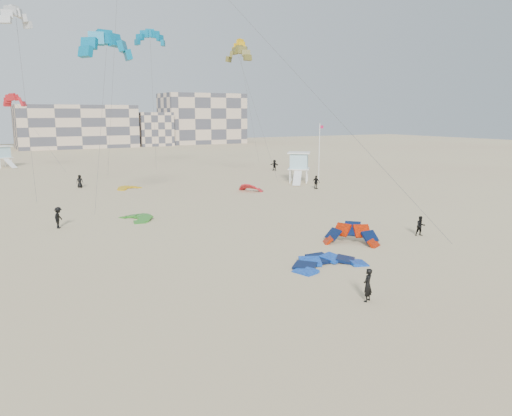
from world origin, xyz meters
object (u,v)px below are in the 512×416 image
lifeguard_tower_near (299,167)px  kitesurfer_main (368,285)px  kite_ground_blue (328,266)px  kite_ground_orange (351,244)px

lifeguard_tower_near → kitesurfer_main: bearing=-81.4°
kite_ground_blue → kitesurfer_main: size_ratio=2.74×
kite_ground_orange → kitesurfer_main: bearing=-80.1°
kitesurfer_main → lifeguard_tower_near: 45.40m
kite_ground_orange → lifeguard_tower_near: (15.71, 29.98, 2.10)m
kite_ground_orange → kitesurfer_main: size_ratio=2.28×
kite_ground_orange → lifeguard_tower_near: lifeguard_tower_near is taller
kite_ground_blue → lifeguard_tower_near: bearing=60.8°
kite_ground_orange → lifeguard_tower_near: bearing=108.2°
lifeguard_tower_near → kite_ground_orange: bearing=-79.2°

